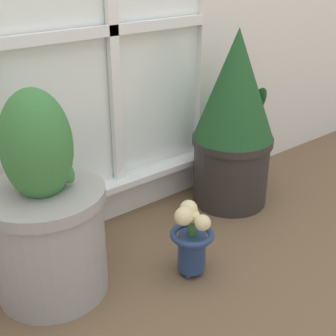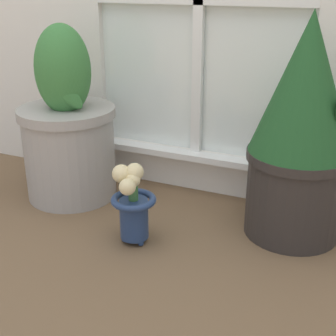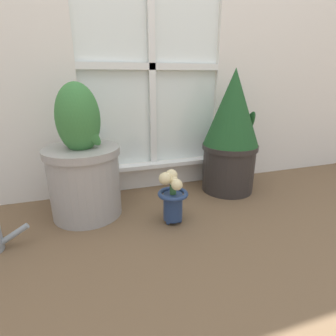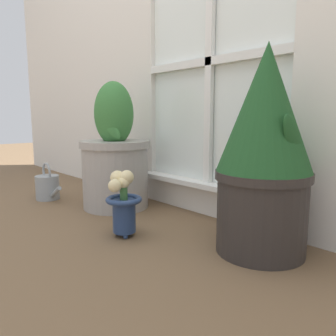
# 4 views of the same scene
# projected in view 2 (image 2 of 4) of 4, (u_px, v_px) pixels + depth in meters

# --- Properties ---
(ground_plane) EXTENTS (10.00, 10.00, 0.00)m
(ground_plane) POSITION_uv_depth(u_px,v_px,m) (127.00, 261.00, 1.39)
(ground_plane) COLOR brown
(potted_plant_left) EXTENTS (0.35, 0.35, 0.64)m
(potted_plant_left) POSITION_uv_depth(u_px,v_px,m) (68.00, 131.00, 1.72)
(potted_plant_left) COLOR #9E9993
(potted_plant_left) RESTS_ON ground_plane
(potted_plant_right) EXTENTS (0.32, 0.32, 0.70)m
(potted_plant_right) POSITION_uv_depth(u_px,v_px,m) (302.00, 130.00, 1.41)
(potted_plant_right) COLOR #2D2826
(potted_plant_right) RESTS_ON ground_plane
(flower_vase) EXTENTS (0.14, 0.14, 0.26)m
(flower_vase) POSITION_uv_depth(u_px,v_px,m) (132.00, 203.00, 1.44)
(flower_vase) COLOR navy
(flower_vase) RESTS_ON ground_plane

